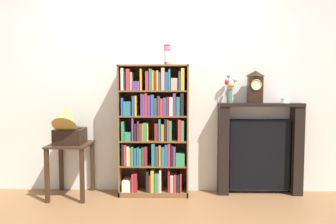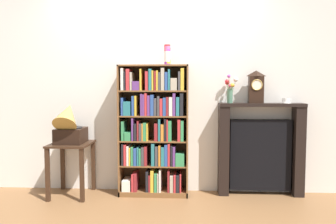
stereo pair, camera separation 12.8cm
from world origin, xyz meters
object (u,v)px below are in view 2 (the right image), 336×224
fireplace_mantel (260,150)px  teacup_with_saucer (286,101)px  cup_stack (167,55)px  bookshelf (154,132)px  mantel_clock (256,87)px  flower_vase (230,89)px  gramophone (69,124)px  side_table_left (71,156)px

fireplace_mantel → teacup_with_saucer: (0.28, -0.02, 0.59)m
fireplace_mantel → teacup_with_saucer: size_ratio=8.33×
cup_stack → fireplace_mantel: cup_stack is taller
bookshelf → cup_stack: 0.93m
mantel_clock → teacup_with_saucer: mantel_clock is taller
fireplace_mantel → teacup_with_saucer: 0.66m
cup_stack → fireplace_mantel: (1.12, 0.05, -1.14)m
cup_stack → flower_vase: (0.75, 0.05, -0.41)m
gramophone → mantel_clock: 2.25m
cup_stack → side_table_left: size_ratio=0.38×
cup_stack → flower_vase: bearing=3.5°
bookshelf → side_table_left: bookshelf is taller
cup_stack → side_table_left: bearing=-173.9°
bookshelf → side_table_left: 1.04m
cup_stack → mantel_clock: 1.12m
side_table_left → gramophone: size_ratio=1.15×
flower_vase → cup_stack: bearing=-176.5°
side_table_left → flower_vase: bearing=5.1°
bookshelf → gramophone: size_ratio=2.83×
gramophone → teacup_with_saucer: gramophone is taller
gramophone → fireplace_mantel: gramophone is taller
gramophone → side_table_left: bearing=90.0°
gramophone → fireplace_mantel: (2.27, 0.23, -0.32)m
bookshelf → flower_vase: size_ratio=4.57×
cup_stack → teacup_with_saucer: 1.51m
mantel_clock → teacup_with_saucer: (0.35, 0.00, -0.17)m
fireplace_mantel → cup_stack: bearing=-177.4°
mantel_clock → flower_vase: size_ratio=1.13×
side_table_left → teacup_with_saucer: bearing=3.5°
side_table_left → teacup_with_saucer: teacup_with_saucer is taller
mantel_clock → teacup_with_saucer: 0.39m
flower_vase → side_table_left: bearing=-174.9°
bookshelf → cup_stack: bearing=8.9°
bookshelf → fireplace_mantel: size_ratio=1.40×
bookshelf → side_table_left: (-0.99, -0.10, -0.29)m
bookshelf → teacup_with_saucer: (1.57, 0.06, 0.37)m
fireplace_mantel → flower_vase: (-0.37, -0.00, 0.73)m
cup_stack → gramophone: cup_stack is taller
bookshelf → fireplace_mantel: bearing=3.4°
side_table_left → flower_vase: 2.07m
cup_stack → fireplace_mantel: 1.60m
gramophone → flower_vase: (1.90, 0.22, 0.41)m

